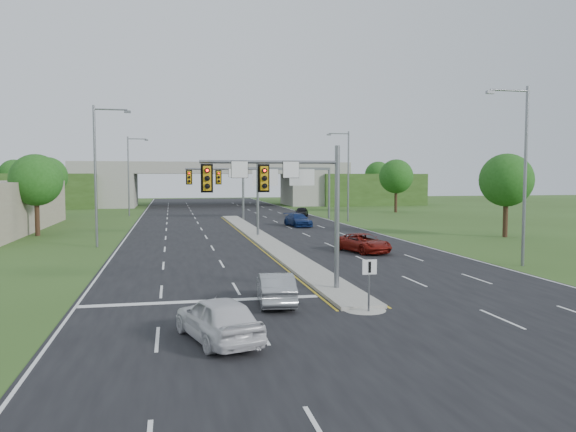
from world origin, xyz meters
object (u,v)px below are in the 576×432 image
at_px(signal_mast_far, 233,185).
at_px(car_silver, 276,288).
at_px(signal_mast_near, 291,194).
at_px(keep_right_sign, 369,276).
at_px(car_white, 218,318).
at_px(car_far_a, 363,243).
at_px(car_far_b, 298,220).
at_px(overpass, 213,187).
at_px(sign_gantry, 286,179).
at_px(car_far_c, 301,212).

xyz_separation_m(signal_mast_far, car_silver, (-1.13, -27.06, -4.02)).
bearing_deg(signal_mast_near, keep_right_sign, -63.06).
distance_m(car_white, car_far_a, 23.40).
height_order(car_white, car_silver, car_white).
height_order(car_silver, car_far_b, car_far_b).
bearing_deg(car_silver, car_white, 64.90).
relative_size(signal_mast_far, overpass, 0.09).
xyz_separation_m(keep_right_sign, car_far_b, (5.90, 38.91, -0.79)).
xyz_separation_m(car_silver, car_far_b, (9.30, 36.52, 0.02)).
bearing_deg(car_far_b, overpass, 88.93).
relative_size(signal_mast_near, sign_gantry, 0.60).
bearing_deg(car_silver, sign_gantry, -97.12).
height_order(signal_mast_near, car_far_c, signal_mast_near).
relative_size(signal_mast_near, car_far_b, 1.44).
bearing_deg(car_white, sign_gantry, -120.76).
relative_size(keep_right_sign, car_far_b, 0.45).
distance_m(keep_right_sign, car_far_b, 39.36).
bearing_deg(car_white, signal_mast_near, -136.47).
relative_size(car_far_a, car_far_b, 1.00).
distance_m(sign_gantry, car_far_b, 11.49).
distance_m(signal_mast_near, signal_mast_far, 25.00).
xyz_separation_m(signal_mast_far, keep_right_sign, (2.26, -29.45, -3.21)).
bearing_deg(overpass, car_far_c, -73.49).
bearing_deg(sign_gantry, car_white, -104.00).
distance_m(sign_gantry, car_white, 53.83).
bearing_deg(overpass, signal_mast_far, -92.35).
height_order(overpass, car_far_a, overpass).
bearing_deg(keep_right_sign, car_white, -157.48).
distance_m(signal_mast_near, car_silver, 4.66).
bearing_deg(overpass, car_white, -94.13).
height_order(car_far_b, car_far_c, car_far_b).
distance_m(keep_right_sign, overpass, 84.55).
bearing_deg(car_far_c, sign_gantry, -113.11).
bearing_deg(car_silver, overpass, -87.40).
height_order(car_white, car_far_a, car_white).
distance_m(car_silver, car_far_c, 51.76).
relative_size(signal_mast_far, car_far_c, 1.74).
relative_size(car_far_b, car_far_c, 1.21).
bearing_deg(car_silver, keep_right_sign, 149.85).
bearing_deg(overpass, keep_right_sign, -90.00).
relative_size(overpass, car_white, 17.70).
height_order(sign_gantry, car_far_a, sign_gantry).
bearing_deg(car_far_a, signal_mast_near, -137.52).
height_order(keep_right_sign, car_far_b, keep_right_sign).
xyz_separation_m(signal_mast_far, sign_gantry, (8.95, 19.99, 0.51)).
xyz_separation_m(signal_mast_near, signal_mast_far, (0.00, 25.00, 0.00)).
xyz_separation_m(sign_gantry, car_far_c, (2.80, 3.07, -4.53)).
xyz_separation_m(sign_gantry, car_silver, (-10.08, -47.06, -4.54)).
xyz_separation_m(signal_mast_near, keep_right_sign, (2.26, -4.45, -3.21)).
bearing_deg(keep_right_sign, car_far_b, 81.37).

